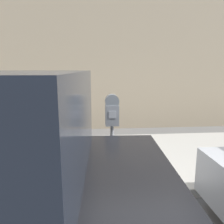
# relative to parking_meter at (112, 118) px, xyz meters

# --- Properties ---
(sidewalk) EXTENTS (24.00, 2.80, 0.14)m
(sidewalk) POSITION_rel_parking_meter_xyz_m (-0.02, 1.23, -1.14)
(sidewalk) COLOR #BCB7AD
(sidewalk) RESTS_ON ground_plane
(building_facade) EXTENTS (24.00, 0.30, 5.30)m
(building_facade) POSITION_rel_parking_meter_xyz_m (-0.02, 3.93, 1.44)
(building_facade) COLOR tan
(building_facade) RESTS_ON ground_plane
(parking_meter) EXTENTS (0.20, 0.16, 1.42)m
(parking_meter) POSITION_rel_parking_meter_xyz_m (0.00, 0.00, 0.00)
(parking_meter) COLOR gray
(parking_meter) RESTS_ON sidewalk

